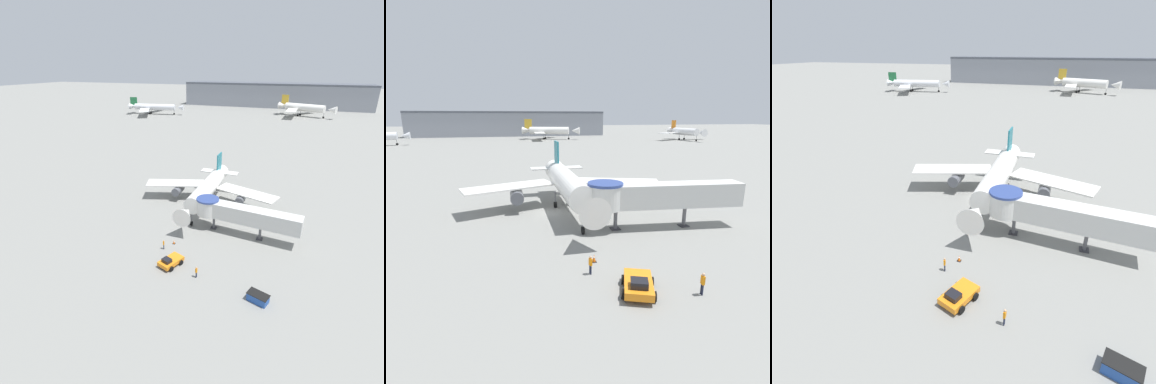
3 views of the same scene
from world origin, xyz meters
The scene contains 11 objects.
ground_plane centered at (0.00, 0.00, 0.00)m, with size 800.00×800.00×0.00m, color gray.
main_airplane centered at (2.65, 0.47, 3.86)m, with size 29.43×25.87×9.10m.
jet_bridge centered at (11.32, -8.73, 4.05)m, with size 18.58×5.11×5.72m.
pushback_tug_orange centered at (3.86, -21.21, 0.70)m, with size 3.35×4.23×1.51m.
traffic_cone_near_nose centered at (1.99, -15.65, 0.35)m, with size 0.45×0.45×0.74m.
traffic_cone_starboard_wing centered at (14.11, 0.71, 0.30)m, with size 0.38×0.38×0.63m.
ground_crew_marshaller centered at (1.07, -17.68, 0.97)m, with size 0.27×0.36×1.68m.
ground_crew_wing_walker centered at (8.44, -22.53, 1.04)m, with size 0.24×0.37×1.79m.
background_jet_orange_tail centered at (91.57, 112.31, 4.73)m, with size 31.80×28.63×10.79m.
background_jet_gold_tail centered at (18.18, 135.53, 5.01)m, with size 32.80×35.48×11.48m.
terminal_building centered at (-2.84, 175.00, 8.11)m, with size 126.95×22.03×16.19m.
Camera 2 is at (-5.22, -39.89, 13.09)m, focal length 28.00 mm.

